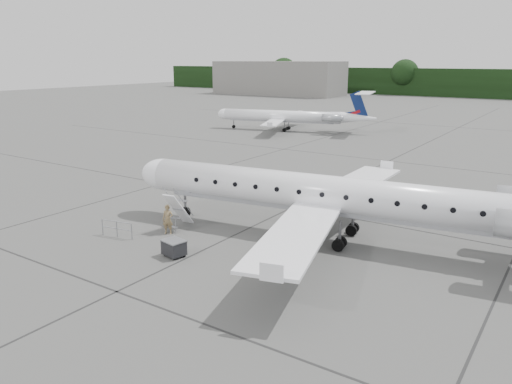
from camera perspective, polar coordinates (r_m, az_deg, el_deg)
The scene contains 8 objects.
ground at distance 28.52m, azimuth 7.42°, elevation -7.04°, with size 320.00×320.00×0.00m, color #585855.
terminal_building at distance 156.81m, azimuth 2.53°, elevation 12.88°, with size 40.00×14.00×10.00m, color slate.
main_regional_jet at distance 29.75m, azimuth 8.55°, elevation 1.80°, with size 30.70×22.10×7.87m, color white, non-canonical shape.
airstair at distance 32.49m, azimuth -8.84°, elevation -2.02°, with size 0.85×2.12×2.47m, color white, non-canonical shape.
passenger at distance 31.63m, azimuth -10.05°, elevation -3.11°, with size 0.69×0.45×1.88m, color olive.
safety_railing at distance 31.90m, azimuth -15.61°, elevation -4.12°, with size 2.20×0.08×1.00m, color gray, non-canonical shape.
baggage_cart at distance 28.16m, azimuth -9.36°, elevation -6.30°, with size 1.17×0.95×1.01m, color #232325, non-canonical shape.
bg_regional_left at distance 76.95m, azimuth 2.92°, elevation 9.29°, with size 23.36×16.82×6.13m, color white, non-canonical shape.
Camera 1 is at (11.56, -23.82, 10.61)m, focal length 35.00 mm.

